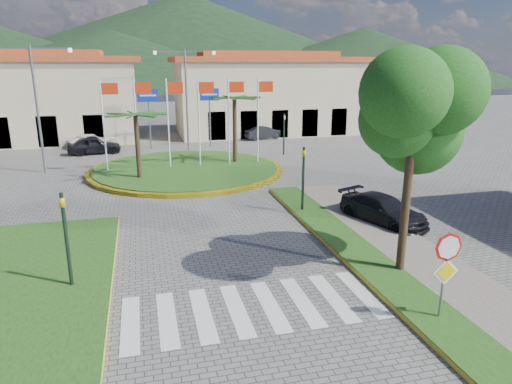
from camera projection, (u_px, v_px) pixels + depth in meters
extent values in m
cube|color=gray|center=(472.00, 314.00, 12.91)|extent=(4.00, 28.00, 0.15)
cube|color=#1D4714|center=(435.00, 319.00, 12.62)|extent=(1.60, 28.00, 0.18)
cube|color=#1D4714|center=(24.00, 299.00, 13.67)|extent=(5.00, 14.00, 0.18)
cube|color=silver|center=(250.00, 308.00, 13.37)|extent=(8.00, 3.00, 0.01)
cylinder|color=yellow|center=(186.00, 170.00, 30.13)|extent=(12.70, 12.70, 0.24)
cylinder|color=#1D4714|center=(186.00, 169.00, 30.12)|extent=(12.00, 12.00, 0.30)
cylinder|color=black|center=(138.00, 149.00, 27.03)|extent=(0.28, 0.28, 4.05)
cylinder|color=black|center=(235.00, 132.00, 31.28)|extent=(0.28, 0.28, 4.68)
cylinder|color=silver|center=(104.00, 128.00, 28.62)|extent=(0.10, 0.10, 6.00)
cube|color=red|center=(110.00, 89.00, 28.10)|extent=(1.00, 0.03, 0.70)
cylinder|color=silver|center=(137.00, 127.00, 29.10)|extent=(0.10, 0.10, 6.00)
cube|color=red|center=(143.00, 88.00, 28.57)|extent=(1.00, 0.03, 0.70)
cylinder|color=silver|center=(168.00, 126.00, 29.57)|extent=(0.10, 0.10, 6.00)
cube|color=red|center=(175.00, 88.00, 29.05)|extent=(1.00, 0.03, 0.70)
cylinder|color=silver|center=(199.00, 125.00, 30.04)|extent=(0.10, 0.10, 6.00)
cube|color=red|center=(206.00, 87.00, 29.52)|extent=(1.00, 0.03, 0.70)
cylinder|color=silver|center=(229.00, 124.00, 30.52)|extent=(0.10, 0.10, 6.00)
cube|color=red|center=(237.00, 87.00, 29.99)|extent=(1.00, 0.03, 0.70)
cylinder|color=silver|center=(258.00, 123.00, 30.99)|extent=(0.10, 0.10, 6.00)
cube|color=red|center=(266.00, 87.00, 30.47)|extent=(1.00, 0.03, 0.70)
cylinder|color=slate|center=(443.00, 281.00, 12.33)|extent=(0.07, 0.07, 2.50)
cylinder|color=red|center=(449.00, 247.00, 12.01)|extent=(0.80, 0.03, 0.80)
cube|color=yellow|center=(446.00, 272.00, 12.19)|extent=(0.78, 0.03, 0.78)
cylinder|color=black|center=(405.00, 212.00, 15.01)|extent=(0.28, 0.28, 4.40)
ellipsoid|color=#144913|center=(414.00, 121.00, 14.19)|extent=(3.60, 3.60, 3.20)
cylinder|color=black|center=(67.00, 243.00, 14.04)|extent=(0.12, 0.12, 3.20)
imported|color=gold|center=(63.00, 212.00, 13.76)|extent=(0.15, 0.18, 0.90)
cylinder|color=black|center=(303.00, 180.00, 21.46)|extent=(0.12, 0.12, 3.20)
imported|color=gold|center=(304.00, 160.00, 21.19)|extent=(0.15, 0.18, 0.90)
cylinder|color=black|center=(284.00, 134.00, 35.35)|extent=(0.12, 0.12, 3.20)
imported|color=gold|center=(284.00, 121.00, 35.07)|extent=(0.18, 0.15, 0.90)
cylinder|color=slate|center=(149.00, 118.00, 37.37)|extent=(0.12, 0.12, 5.20)
cube|color=#0F26AA|center=(148.00, 95.00, 36.82)|extent=(1.60, 0.05, 1.00)
cylinder|color=slate|center=(210.00, 116.00, 38.55)|extent=(0.12, 0.12, 5.20)
cube|color=#0F26AA|center=(209.00, 94.00, 38.01)|extent=(1.60, 0.05, 1.00)
cylinder|color=slate|center=(187.00, 101.00, 36.76)|extent=(0.16, 0.16, 8.00)
cube|color=slate|center=(169.00, 51.00, 35.45)|extent=(2.40, 0.08, 0.08)
cube|color=slate|center=(200.00, 52.00, 36.01)|extent=(2.40, 0.08, 0.08)
cylinder|color=slate|center=(38.00, 111.00, 28.80)|extent=(0.16, 0.16, 8.00)
cube|color=slate|center=(8.00, 48.00, 27.48)|extent=(2.40, 0.08, 0.08)
cube|color=slate|center=(51.00, 48.00, 28.05)|extent=(2.40, 0.08, 0.08)
cube|color=beige|center=(9.00, 103.00, 40.81)|extent=(22.00, 9.00, 7.00)
cube|color=#9D451E|center=(3.00, 59.00, 39.79)|extent=(23.32, 9.54, 0.50)
cube|color=#9D451E|center=(2.00, 53.00, 39.65)|extent=(16.50, 4.95, 0.60)
cube|color=beige|center=(267.00, 98.00, 46.49)|extent=(18.00, 9.00, 7.00)
cube|color=#9D451E|center=(268.00, 60.00, 45.47)|extent=(19.08, 9.54, 0.50)
cube|color=#9D451E|center=(268.00, 54.00, 45.33)|extent=(13.50, 4.95, 0.60)
cone|color=black|center=(187.00, 39.00, 158.31)|extent=(180.00, 180.00, 30.00)
cone|color=black|center=(364.00, 56.00, 149.65)|extent=(120.00, 120.00, 18.00)
cone|color=black|center=(109.00, 59.00, 126.33)|extent=(110.00, 110.00, 16.00)
imported|color=white|center=(93.00, 141.00, 38.67)|extent=(4.38, 2.72, 1.13)
imported|color=black|center=(94.00, 145.00, 35.92)|extent=(4.21, 2.21, 1.37)
imported|color=black|center=(263.00, 132.00, 42.97)|extent=(4.06, 2.25, 1.27)
imported|color=black|center=(383.00, 210.00, 20.34)|extent=(3.14, 4.64, 1.25)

